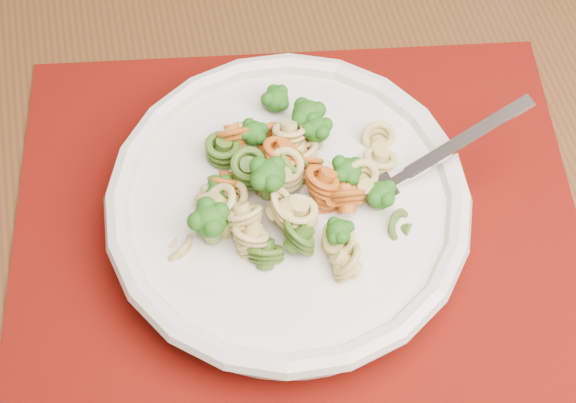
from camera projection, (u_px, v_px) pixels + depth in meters
dining_table at (247, 170)px, 0.79m from camera, size 1.68×1.41×0.70m
placemat at (297, 224)px, 0.66m from camera, size 0.58×0.55×0.00m
pasta_bowl at (288, 207)px, 0.63m from camera, size 0.29×0.29×0.05m
pasta_broccoli_heap at (288, 198)px, 0.62m from camera, size 0.24×0.24×0.06m
fork at (379, 191)px, 0.62m from camera, size 0.18×0.06×0.08m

